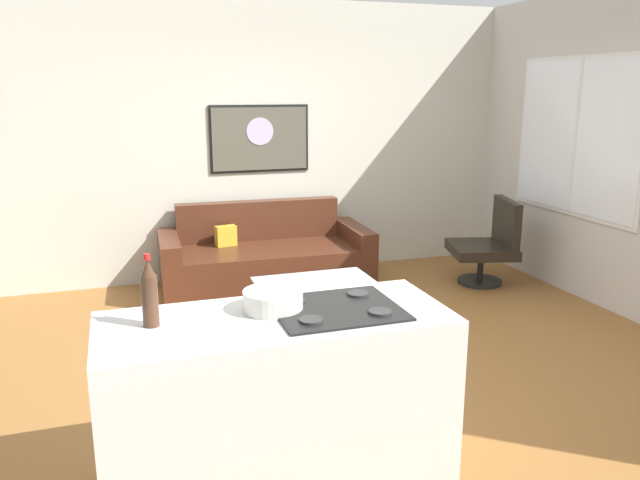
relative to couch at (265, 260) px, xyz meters
name	(u,v)px	position (x,y,z in m)	size (l,w,h in m)	color
ground	(349,365)	(0.16, -1.91, -0.30)	(6.40, 6.40, 0.04)	#915D2D
back_wall	(267,141)	(0.16, 0.51, 1.12)	(6.40, 0.05, 2.80)	beige
right_wall	(628,153)	(2.79, -1.61, 1.12)	(0.05, 6.40, 2.80)	beige
couch	(265,260)	(0.00, 0.00, 0.00)	(2.05, 0.96, 0.82)	#4A2517
coffee_table	(316,286)	(0.13, -1.24, 0.10)	(0.95, 0.60, 0.41)	silver
armchair	(489,244)	(2.17, -0.59, 0.13)	(0.75, 0.76, 0.86)	black
kitchen_counter	(278,403)	(-0.68, -3.14, 0.18)	(1.65, 0.68, 0.92)	silver
soda_bottle	(150,294)	(-1.24, -3.08, 0.77)	(0.07, 0.07, 0.33)	#4A2E1E
mixing_bowl	(273,301)	(-0.67, -3.05, 0.67)	(0.29, 0.29, 0.10)	silver
wall_painting	(260,139)	(0.08, 0.47, 1.16)	(1.03, 0.03, 0.68)	black
window	(576,137)	(2.75, -1.01, 1.22)	(0.03, 1.66, 1.47)	silver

